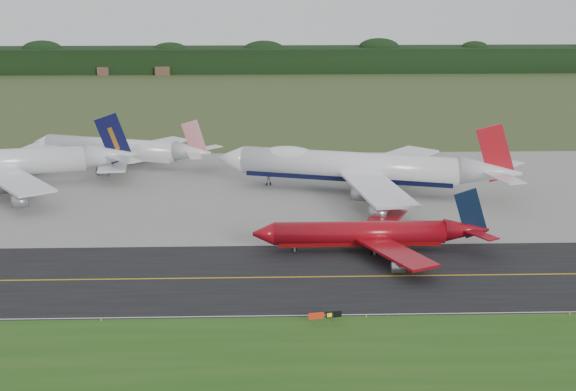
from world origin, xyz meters
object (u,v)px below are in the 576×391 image
at_px(jet_navy_gold, 0,164).
at_px(taxiway_sign, 325,315).
at_px(jet_ba_747, 359,167).
at_px(jet_star_tail, 121,149).
at_px(jet_red_737, 373,234).

xyz_separation_m(jet_navy_gold, taxiway_sign, (71.23, -78.71, -4.34)).
height_order(jet_ba_747, taxiway_sign, jet_ba_747).
bearing_deg(taxiway_sign, jet_star_tail, 115.22).
height_order(jet_ba_747, jet_red_737, jet_ba_747).
xyz_separation_m(jet_red_737, jet_star_tail, (-57.27, 67.13, 1.25)).
relative_size(jet_navy_gold, taxiway_sign, 13.07).
xyz_separation_m(jet_red_737, jet_navy_gold, (-82.30, 47.75, 2.25)).
bearing_deg(jet_ba_747, jet_red_737, -93.14).
xyz_separation_m(jet_ba_747, jet_star_tail, (-59.46, 27.37, -1.51)).
distance_m(jet_red_737, taxiway_sign, 32.94).
relative_size(jet_ba_747, jet_navy_gold, 1.07).
bearing_deg(jet_ba_747, taxiway_sign, -100.62).
distance_m(jet_navy_gold, jet_star_tail, 31.66).
bearing_deg(jet_navy_gold, jet_star_tail, 37.75).
height_order(jet_navy_gold, jet_star_tail, jet_navy_gold).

